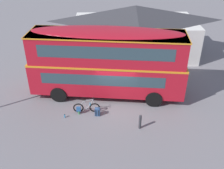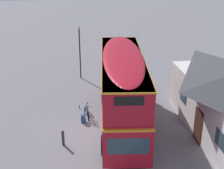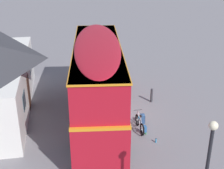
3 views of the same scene
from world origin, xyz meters
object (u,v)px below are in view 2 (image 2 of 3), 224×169
(street_lamp, at_px, (80,46))
(water_bottle_blue_sports, at_px, (79,107))
(kerb_bollard, at_px, (63,138))
(backpack_on_ground, at_px, (83,118))
(touring_bicycle, at_px, (87,111))
(double_decker_bus, at_px, (122,87))
(water_bottle_green_metal, at_px, (84,112))

(street_lamp, bearing_deg, water_bottle_blue_sports, -2.89)
(kerb_bollard, bearing_deg, backpack_on_ground, 153.86)
(backpack_on_ground, xyz_separation_m, kerb_bollard, (2.56, -1.25, 0.20))
(touring_bicycle, xyz_separation_m, backpack_on_ground, (0.77, -0.32, -0.07))
(backpack_on_ground, bearing_deg, street_lamp, 179.37)
(backpack_on_ground, relative_size, water_bottle_blue_sports, 2.28)
(double_decker_bus, distance_m, touring_bicycle, 3.43)
(touring_bicycle, bearing_deg, water_bottle_blue_sports, -157.65)
(kerb_bollard, bearing_deg, street_lamp, 172.74)
(double_decker_bus, xyz_separation_m, street_lamp, (-8.61, -2.39, 0.27))
(water_bottle_blue_sports, bearing_deg, backpack_on_ground, 5.89)
(backpack_on_ground, bearing_deg, kerb_bollard, -26.14)
(street_lamp, bearing_deg, double_decker_bus, 15.51)
(double_decker_bus, bearing_deg, backpack_on_ground, -104.08)
(water_bottle_blue_sports, bearing_deg, double_decker_bus, 45.17)
(water_bottle_green_metal, bearing_deg, water_bottle_blue_sports, -159.34)
(backpack_on_ground, xyz_separation_m, street_lamp, (-7.99, 0.09, 2.61))
(backpack_on_ground, distance_m, water_bottle_blue_sports, 2.07)
(double_decker_bus, distance_m, kerb_bollard, 4.72)
(double_decker_bus, relative_size, backpack_on_ground, 17.99)
(water_bottle_blue_sports, bearing_deg, water_bottle_green_metal, 20.66)
(touring_bicycle, distance_m, water_bottle_blue_sports, 1.41)
(water_bottle_green_metal, xyz_separation_m, kerb_bollard, (3.74, -1.37, 0.38))
(touring_bicycle, relative_size, backpack_on_ground, 2.94)
(water_bottle_blue_sports, distance_m, kerb_bollard, 4.74)
(water_bottle_blue_sports, distance_m, water_bottle_green_metal, 0.92)
(water_bottle_blue_sports, relative_size, street_lamp, 0.05)
(double_decker_bus, bearing_deg, water_bottle_blue_sports, -134.83)
(double_decker_bus, distance_m, water_bottle_green_metal, 3.90)
(backpack_on_ground, distance_m, street_lamp, 8.40)
(double_decker_bus, bearing_deg, touring_bicycle, -122.76)
(water_bottle_blue_sports, height_order, street_lamp, street_lamp)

